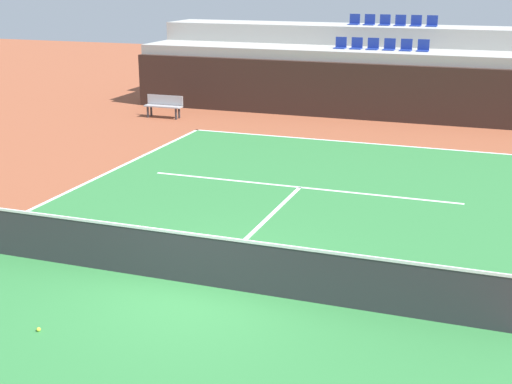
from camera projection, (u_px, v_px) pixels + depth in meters
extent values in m
plane|color=brown|center=(198.00, 285.00, 12.67)|extent=(80.00, 80.00, 0.00)
cube|color=#2D7238|center=(198.00, 285.00, 12.67)|extent=(11.00, 24.00, 0.01)
cube|color=white|center=(347.00, 142.00, 23.41)|extent=(11.00, 0.10, 0.00)
cube|color=white|center=(300.00, 187.00, 18.42)|extent=(8.26, 0.10, 0.00)
cube|color=white|center=(259.00, 227.00, 15.54)|extent=(0.10, 6.40, 0.00)
cube|color=black|center=(372.00, 92.00, 26.64)|extent=(19.56, 0.30, 2.11)
cube|color=#9E9E99|center=(379.00, 82.00, 27.80)|extent=(19.56, 2.40, 2.49)
cube|color=#9E9E99|center=(390.00, 65.00, 29.85)|extent=(19.56, 2.40, 3.26)
cube|color=navy|center=(340.00, 48.00, 27.95)|extent=(0.44, 0.44, 0.04)
cube|color=navy|center=(341.00, 42.00, 28.06)|extent=(0.44, 0.04, 0.40)
cube|color=navy|center=(356.00, 49.00, 27.74)|extent=(0.44, 0.44, 0.04)
cube|color=navy|center=(357.00, 42.00, 27.85)|extent=(0.44, 0.04, 0.40)
cube|color=navy|center=(372.00, 49.00, 27.53)|extent=(0.44, 0.44, 0.04)
cube|color=navy|center=(373.00, 43.00, 27.65)|extent=(0.44, 0.04, 0.40)
cube|color=navy|center=(389.00, 50.00, 27.32)|extent=(0.44, 0.44, 0.04)
cube|color=navy|center=(390.00, 43.00, 27.44)|extent=(0.44, 0.04, 0.40)
cube|color=navy|center=(405.00, 50.00, 27.11)|extent=(0.44, 0.44, 0.04)
cube|color=navy|center=(407.00, 44.00, 27.23)|extent=(0.44, 0.04, 0.40)
cube|color=navy|center=(423.00, 51.00, 26.91)|extent=(0.44, 0.44, 0.04)
cube|color=navy|center=(424.00, 45.00, 27.02)|extent=(0.44, 0.04, 0.40)
cube|color=navy|center=(354.00, 24.00, 29.88)|extent=(0.44, 0.44, 0.04)
cube|color=navy|center=(355.00, 19.00, 29.99)|extent=(0.44, 0.04, 0.40)
cube|color=navy|center=(369.00, 25.00, 29.67)|extent=(0.44, 0.44, 0.04)
cube|color=navy|center=(370.00, 19.00, 29.79)|extent=(0.44, 0.04, 0.40)
cube|color=navy|center=(384.00, 25.00, 29.46)|extent=(0.44, 0.44, 0.04)
cube|color=navy|center=(385.00, 19.00, 29.58)|extent=(0.44, 0.04, 0.40)
cube|color=navy|center=(400.00, 25.00, 29.25)|extent=(0.44, 0.44, 0.04)
cube|color=navy|center=(401.00, 20.00, 29.37)|extent=(0.44, 0.04, 0.40)
cube|color=navy|center=(415.00, 26.00, 29.05)|extent=(0.44, 0.44, 0.04)
cube|color=navy|center=(416.00, 20.00, 29.16)|extent=(0.44, 0.04, 0.40)
cube|color=navy|center=(431.00, 26.00, 28.84)|extent=(0.44, 0.44, 0.04)
cube|color=navy|center=(432.00, 20.00, 28.95)|extent=(0.44, 0.04, 0.40)
cube|color=#333338|center=(198.00, 261.00, 12.53)|extent=(10.90, 0.02, 0.92)
cube|color=white|center=(197.00, 235.00, 12.39)|extent=(10.90, 0.04, 0.05)
cube|color=#99999E|center=(163.00, 106.00, 27.21)|extent=(1.50, 0.40, 0.05)
cube|color=#99999E|center=(165.00, 100.00, 27.31)|extent=(1.50, 0.04, 0.36)
cube|color=#2D2D33|center=(148.00, 112.00, 27.35)|extent=(0.06, 0.06, 0.42)
cube|color=#2D2D33|center=(176.00, 114.00, 26.96)|extent=(0.06, 0.06, 0.42)
cube|color=#2D2D33|center=(151.00, 111.00, 27.60)|extent=(0.06, 0.06, 0.42)
cube|color=#2D2D33|center=(179.00, 113.00, 27.21)|extent=(0.06, 0.06, 0.42)
sphere|color=#CCE033|center=(39.00, 329.00, 11.00)|extent=(0.07, 0.07, 0.07)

